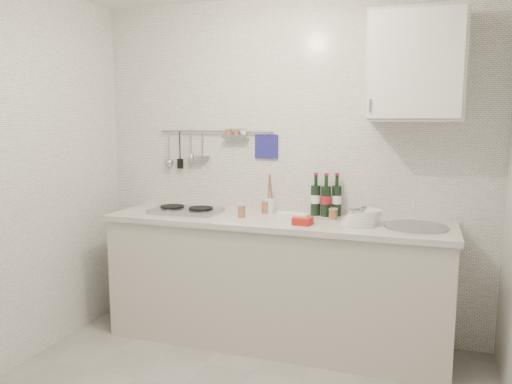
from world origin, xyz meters
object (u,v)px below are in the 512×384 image
(plate_stack_sink, at_px, (362,217))
(wine_bottles, at_px, (326,195))
(plate_stack_hob, at_px, (192,211))
(utensil_crock, at_px, (270,204))
(wall_cabinet, at_px, (416,67))

(plate_stack_sink, relative_size, wine_bottles, 0.86)
(plate_stack_hob, relative_size, wine_bottles, 1.05)
(plate_stack_hob, distance_m, utensil_crock, 0.59)
(wall_cabinet, bearing_deg, utensil_crock, 176.19)
(plate_stack_sink, bearing_deg, wine_bottles, 142.05)
(plate_stack_sink, height_order, wine_bottles, wine_bottles)
(plate_stack_sink, xyz_separation_m, wine_bottles, (-0.29, 0.23, 0.11))
(wine_bottles, xyz_separation_m, utensil_crock, (-0.42, -0.02, -0.09))
(wall_cabinet, bearing_deg, wine_bottles, 171.62)
(plate_stack_sink, relative_size, utensil_crock, 0.90)
(wine_bottles, bearing_deg, plate_stack_sink, -37.95)
(utensil_crock, bearing_deg, plate_stack_hob, -161.88)
(plate_stack_hob, xyz_separation_m, wine_bottles, (0.98, 0.20, 0.14))
(wall_cabinet, distance_m, plate_stack_sink, 1.03)
(plate_stack_sink, distance_m, utensil_crock, 0.74)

